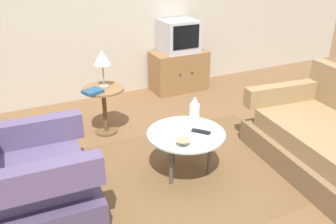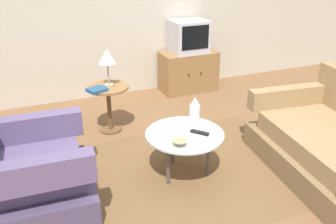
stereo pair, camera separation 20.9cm
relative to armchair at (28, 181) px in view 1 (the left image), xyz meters
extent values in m
plane|color=brown|center=(1.41, -0.12, -0.31)|extent=(16.00, 16.00, 0.00)
cube|color=brown|center=(1.38, -0.06, -0.31)|extent=(2.41, 1.78, 0.00)
cube|color=#4B3E5C|center=(0.06, 0.00, -0.19)|extent=(0.96, 0.95, 0.24)
cube|color=#5B4C70|center=(0.06, 0.00, 0.02)|extent=(0.81, 0.66, 0.18)
cube|color=#5B4C70|center=(0.04, -0.39, 0.23)|extent=(0.92, 0.18, 0.23)
cube|color=#5B4C70|center=(0.08, 0.38, 0.23)|extent=(0.92, 0.18, 0.23)
cube|color=brown|center=(2.64, -0.64, -0.19)|extent=(1.16, 1.77, 0.24)
cube|color=#93754C|center=(2.64, -0.64, 0.02)|extent=(0.99, 1.48, 0.18)
cube|color=#93754C|center=(2.73, 0.12, 0.22)|extent=(0.99, 0.25, 0.20)
cylinder|color=#B2C6C1|center=(1.38, -0.06, 0.12)|extent=(0.72, 0.72, 0.02)
cylinder|color=#4C4742|center=(1.36, 0.16, -0.10)|extent=(0.04, 0.04, 0.41)
cylinder|color=#4C4742|center=(1.18, -0.15, -0.10)|extent=(0.04, 0.04, 0.41)
cylinder|color=#4C4742|center=(1.57, -0.17, -0.10)|extent=(0.04, 0.04, 0.41)
cylinder|color=olive|center=(0.96, 1.09, 0.23)|extent=(0.47, 0.47, 0.02)
cylinder|color=brown|center=(0.96, 1.09, -0.04)|extent=(0.05, 0.05, 0.53)
cylinder|color=brown|center=(0.96, 1.09, -0.29)|extent=(0.26, 0.26, 0.02)
cube|color=olive|center=(2.38, 1.95, -0.01)|extent=(0.82, 0.44, 0.59)
sphere|color=black|center=(2.28, 1.72, 0.02)|extent=(0.02, 0.02, 0.02)
sphere|color=black|center=(2.47, 1.72, 0.02)|extent=(0.02, 0.02, 0.02)
cube|color=#B7B7BC|center=(2.38, 1.96, 0.51)|extent=(0.51, 0.43, 0.46)
cube|color=black|center=(2.38, 1.74, 0.54)|extent=(0.41, 0.01, 0.33)
cylinder|color=#9E937A|center=(0.98, 1.10, 0.25)|extent=(0.11, 0.11, 0.02)
cylinder|color=#9E937A|center=(0.98, 1.10, 0.39)|extent=(0.02, 0.02, 0.24)
cone|color=beige|center=(0.98, 1.10, 0.59)|extent=(0.19, 0.19, 0.16)
cylinder|color=white|center=(1.55, 0.09, 0.22)|extent=(0.10, 0.10, 0.19)
cone|color=white|center=(1.55, 0.09, 0.36)|extent=(0.09, 0.09, 0.08)
cylinder|color=white|center=(1.31, 0.03, 0.17)|extent=(0.09, 0.09, 0.09)
torus|color=white|center=(1.37, 0.03, 0.17)|extent=(0.06, 0.01, 0.06)
cone|color=tan|center=(1.25, -0.25, 0.15)|extent=(0.13, 0.13, 0.05)
cube|color=black|center=(1.50, -0.12, 0.14)|extent=(0.14, 0.16, 0.02)
cube|color=navy|center=(0.82, 0.99, 0.26)|extent=(0.24, 0.22, 0.04)
camera|label=1|loc=(-0.05, -2.56, 1.65)|focal=38.16mm
camera|label=2|loc=(0.14, -2.65, 1.65)|focal=38.16mm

